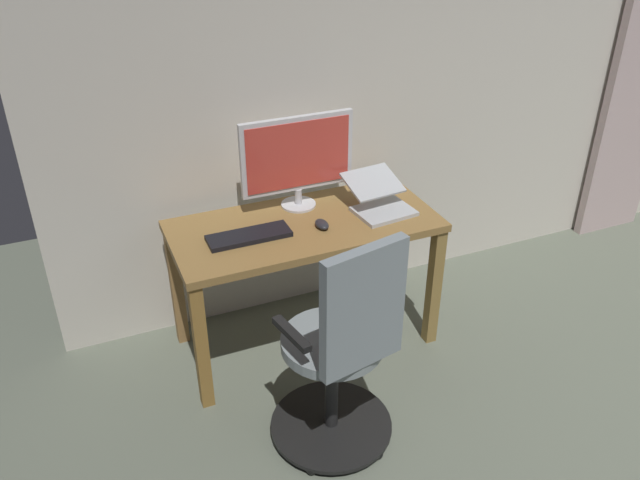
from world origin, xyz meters
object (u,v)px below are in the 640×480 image
at_px(office_chair, 342,356).
at_px(computer_mouse, 322,224).
at_px(desk, 305,241).
at_px(computer_keyboard, 249,236).
at_px(computer_monitor, 297,157).
at_px(laptop, 380,201).

relative_size(office_chair, computer_mouse, 10.93).
relative_size(desk, computer_keyboard, 3.32).
xyz_separation_m(computer_monitor, laptop, (-0.36, 0.21, -0.22)).
bearing_deg(office_chair, desk, 68.80).
bearing_deg(desk, laptop, 176.86).
bearing_deg(computer_mouse, desk, -52.07).
bearing_deg(computer_monitor, laptop, 150.27).
relative_size(computer_monitor, computer_keyboard, 1.48).
relative_size(office_chair, computer_monitor, 1.85).
bearing_deg(computer_keyboard, computer_monitor, -146.53).
xyz_separation_m(office_chair, computer_mouse, (-0.19, -0.65, 0.25)).
xyz_separation_m(office_chair, computer_keyboard, (0.17, -0.69, 0.25)).
bearing_deg(desk, computer_keyboard, 7.20).
xyz_separation_m(desk, computer_keyboard, (0.30, 0.04, 0.12)).
relative_size(computer_keyboard, laptop, 1.12).
xyz_separation_m(desk, computer_mouse, (-0.06, 0.08, 0.13)).
xyz_separation_m(desk, office_chair, (0.13, 0.73, -0.13)).
height_order(desk, computer_keyboard, computer_keyboard).
height_order(office_chair, computer_keyboard, office_chair).
relative_size(desk, office_chair, 1.21).
distance_m(desk, laptop, 0.44).
bearing_deg(office_chair, computer_monitor, 68.32).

